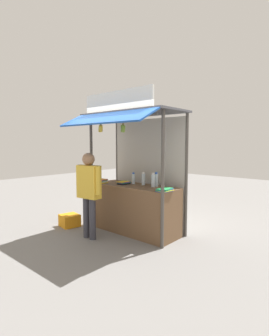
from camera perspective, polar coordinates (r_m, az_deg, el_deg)
ground_plane at (r=5.60m, az=0.00°, el=-13.39°), size 20.00×20.00×0.00m
stall_counter at (r=5.46m, az=0.00°, el=-8.66°), size 1.84×0.68×0.95m
stall_structure at (r=5.38m, az=0.69°, el=3.74°), size 2.04×1.51×2.74m
water_bottle_left at (r=5.41m, az=1.91°, el=-2.36°), size 0.07×0.07×0.26m
water_bottle_far_left at (r=5.16m, az=3.99°, el=-2.66°), size 0.08×0.08×0.27m
water_bottle_mid_left at (r=5.26m, az=4.63°, el=-2.49°), size 0.08×0.08×0.28m
water_bottle_far_right at (r=5.53m, az=-0.23°, el=-2.28°), size 0.07×0.07×0.24m
magazine_stack_right at (r=5.52m, az=-2.34°, el=-3.17°), size 0.19×0.27×0.06m
magazine_stack_rear_center at (r=5.73m, az=-7.38°, el=-2.80°), size 0.25×0.29×0.08m
magazine_stack_back_right at (r=4.73m, az=6.47°, el=-4.65°), size 0.22×0.32×0.05m
banana_bunch_inner_left at (r=4.92m, az=-2.48°, el=8.44°), size 0.10×0.10×0.27m
banana_bunch_leftmost at (r=5.35m, az=-7.23°, el=8.33°), size 0.10×0.10×0.25m
vendor_person at (r=5.06m, az=-9.69°, el=-4.10°), size 0.61×0.24×1.62m
plastic_crate at (r=6.07m, az=-13.66°, el=-10.79°), size 0.42×0.42×0.26m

